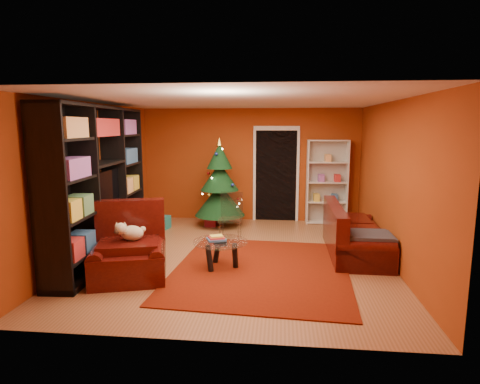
# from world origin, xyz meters

# --- Properties ---
(floor) EXTENTS (5.00, 5.50, 0.05)m
(floor) POSITION_xyz_m (0.00, 0.00, -0.03)
(floor) COLOR brown
(floor) RESTS_ON ground
(ceiling) EXTENTS (5.00, 5.50, 0.05)m
(ceiling) POSITION_xyz_m (0.00, 0.00, 2.62)
(ceiling) COLOR silver
(ceiling) RESTS_ON wall_back
(wall_back) EXTENTS (5.00, 0.05, 2.60)m
(wall_back) POSITION_xyz_m (0.00, 2.77, 1.30)
(wall_back) COLOR #983911
(wall_back) RESTS_ON ground
(wall_left) EXTENTS (0.05, 5.50, 2.60)m
(wall_left) POSITION_xyz_m (-2.52, 0.00, 1.30)
(wall_left) COLOR #983911
(wall_left) RESTS_ON ground
(wall_right) EXTENTS (0.05, 5.50, 2.60)m
(wall_right) POSITION_xyz_m (2.52, 0.00, 1.30)
(wall_right) COLOR #983911
(wall_right) RESTS_ON ground
(doorway) EXTENTS (1.06, 0.60, 2.16)m
(doorway) POSITION_xyz_m (0.60, 2.73, 1.05)
(doorway) COLOR black
(doorway) RESTS_ON floor
(rug) EXTENTS (2.83, 3.25, 0.02)m
(rug) POSITION_xyz_m (0.43, -0.62, 0.01)
(rug) COLOR #651606
(rug) RESTS_ON floor
(media_unit) EXTENTS (0.67, 3.31, 2.52)m
(media_unit) POSITION_xyz_m (-2.27, -0.24, 1.26)
(media_unit) COLOR black
(media_unit) RESTS_ON floor
(christmas_tree) EXTENTS (1.45, 1.45, 1.97)m
(christmas_tree) POSITION_xyz_m (-0.62, 2.09, 0.96)
(christmas_tree) COLOR black
(christmas_tree) RESTS_ON floor
(gift_box_teal) EXTENTS (0.32, 0.32, 0.27)m
(gift_box_teal) POSITION_xyz_m (-1.82, 1.71, 0.14)
(gift_box_teal) COLOR #1E7E7C
(gift_box_teal) RESTS_ON floor
(gift_box_red) EXTENTS (0.25, 0.25, 0.24)m
(gift_box_red) POSITION_xyz_m (-0.82, 2.03, 0.12)
(gift_box_red) COLOR maroon
(gift_box_red) RESTS_ON floor
(white_bookshelf) EXTENTS (0.91, 0.36, 1.95)m
(white_bookshelf) POSITION_xyz_m (1.75, 2.57, 0.95)
(white_bookshelf) COLOR white
(white_bookshelf) RESTS_ON floor
(armchair) EXTENTS (1.39, 1.39, 0.88)m
(armchair) POSITION_xyz_m (-1.47, -1.12, 0.44)
(armchair) COLOR #320806
(armchair) RESTS_ON rug
(dog) EXTENTS (0.47, 0.40, 0.29)m
(dog) POSITION_xyz_m (-1.43, -1.06, 0.66)
(dog) COLOR beige
(dog) RESTS_ON armchair
(sofa) EXTENTS (0.93, 2.04, 0.87)m
(sofa) POSITION_xyz_m (2.02, 0.35, 0.44)
(sofa) COLOR #320806
(sofa) RESTS_ON rug
(coffee_table) EXTENTS (1.11, 1.11, 0.53)m
(coffee_table) POSITION_xyz_m (-0.20, -0.58, 0.22)
(coffee_table) COLOR gray
(coffee_table) RESTS_ON rug
(acrylic_chair) EXTENTS (0.44, 0.48, 0.85)m
(acrylic_chair) POSITION_xyz_m (-0.24, 0.91, 0.42)
(acrylic_chair) COLOR #66605B
(acrylic_chair) RESTS_ON rug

